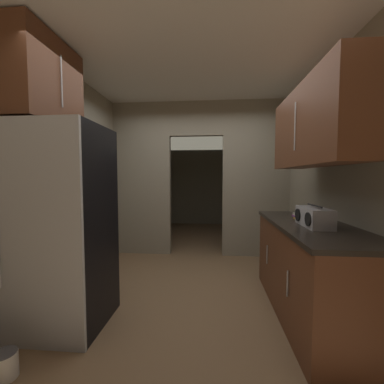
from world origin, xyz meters
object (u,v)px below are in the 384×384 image
object	(u,v)px
refrigerator	(64,227)
boombox	(314,217)
paint_can	(5,365)
book_stack	(300,217)

from	to	relation	value
refrigerator	boombox	xyz separation A→B (m)	(2.30, 0.20, 0.09)
paint_can	boombox	bearing A→B (deg)	19.47
paint_can	refrigerator	bearing A→B (deg)	85.11
boombox	paint_can	distance (m)	2.66
refrigerator	book_stack	bearing A→B (deg)	13.52
refrigerator	paint_can	world-z (taller)	refrigerator
boombox	paint_can	world-z (taller)	boombox
book_stack	paint_can	bearing A→B (deg)	-153.31
boombox	paint_can	size ratio (longest dim) A/B	2.30
refrigerator	boombox	world-z (taller)	refrigerator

